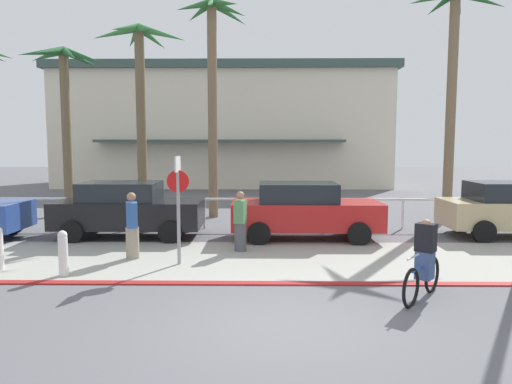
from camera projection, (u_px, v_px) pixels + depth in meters
name	position (u px, v px, depth m)	size (l,w,h in m)	color
ground_plane	(269.00, 221.00, 17.40)	(80.00, 80.00, 0.00)	#5B5B60
sidewalk_strip	(273.00, 260.00, 11.63)	(44.00, 4.00, 0.02)	#9E9E93
curb_paint	(275.00, 283.00, 9.64)	(44.00, 0.24, 0.03)	maroon
building_backdrop	(226.00, 127.00, 33.48)	(22.09, 10.50, 7.91)	beige
rail_fence	(270.00, 204.00, 15.82)	(26.66, 0.08, 1.04)	white
stop_sign_bike_lane	(178.00, 194.00, 11.01)	(0.52, 0.56, 2.56)	gray
bollard_2	(63.00, 253.00, 10.17)	(0.20, 0.20, 1.00)	white
palm_tree_1	(64.00, 88.00, 18.56)	(3.38, 3.43, 6.62)	brown
palm_tree_2	(141.00, 78.00, 17.70)	(3.57, 3.01, 7.28)	brown
palm_tree_3	(213.00, 57.00, 17.86)	(2.74, 3.18, 8.24)	#756047
palm_tree_4	(454.00, 56.00, 17.38)	(3.62, 2.96, 8.48)	#756047
car_black_1	(127.00, 209.00, 14.37)	(4.40, 2.02, 1.69)	black
car_red_2	(304.00, 210.00, 14.11)	(4.40, 2.02, 1.69)	red
cyclist_blue_0	(424.00, 261.00, 8.73)	(1.17, 1.47, 1.50)	black
pedestrian_0	(240.00, 224.00, 12.47)	(0.38, 0.44, 1.61)	#4C4C51
pedestrian_1	(132.00, 229.00, 11.66)	(0.40, 0.46, 1.66)	gray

